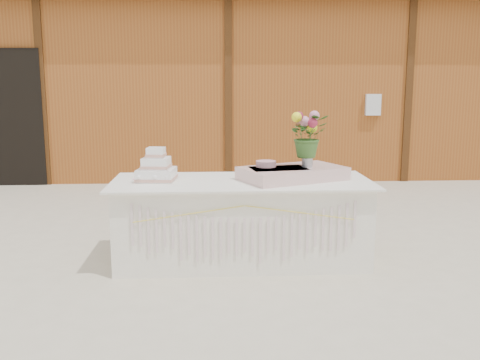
# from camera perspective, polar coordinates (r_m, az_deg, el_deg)

# --- Properties ---
(ground) EXTENTS (80.00, 80.00, 0.00)m
(ground) POSITION_cam_1_polar(r_m,az_deg,el_deg) (5.14, 0.17, -8.53)
(ground) COLOR beige
(ground) RESTS_ON ground
(barn) EXTENTS (12.60, 4.60, 3.30)m
(barn) POSITION_cam_1_polar(r_m,az_deg,el_deg) (10.85, -1.63, 10.43)
(barn) COLOR #92511E
(barn) RESTS_ON ground
(cake_table) EXTENTS (2.40, 1.00, 0.77)m
(cake_table) POSITION_cam_1_polar(r_m,az_deg,el_deg) (5.02, 0.18, -4.37)
(cake_table) COLOR white
(cake_table) RESTS_ON ground
(wedding_cake) EXTENTS (0.38, 0.38, 0.31)m
(wedding_cake) POSITION_cam_1_polar(r_m,az_deg,el_deg) (4.99, -8.91, 1.13)
(wedding_cake) COLOR white
(wedding_cake) RESTS_ON cake_table
(pink_cake_stand) EXTENTS (0.24, 0.24, 0.17)m
(pink_cake_stand) POSITION_cam_1_polar(r_m,az_deg,el_deg) (5.00, 2.78, 1.18)
(pink_cake_stand) COLOR white
(pink_cake_stand) RESTS_ON cake_table
(satin_runner) EXTENTS (1.07, 0.87, 0.12)m
(satin_runner) POSITION_cam_1_polar(r_m,az_deg,el_deg) (5.00, 5.63, 0.70)
(satin_runner) COLOR beige
(satin_runner) RESTS_ON cake_table
(flower_vase) EXTENTS (0.10, 0.10, 0.14)m
(flower_vase) POSITION_cam_1_polar(r_m,az_deg,el_deg) (5.01, 7.19, 2.18)
(flower_vase) COLOR silver
(flower_vase) RESTS_ON satin_runner
(bouquet) EXTENTS (0.44, 0.41, 0.40)m
(bouquet) POSITION_cam_1_polar(r_m,az_deg,el_deg) (4.98, 7.26, 5.25)
(bouquet) COLOR #375F26
(bouquet) RESTS_ON flower_vase
(loose_flowers) EXTENTS (0.20, 0.31, 0.02)m
(loose_flowers) POSITION_cam_1_polar(r_m,az_deg,el_deg) (5.03, -11.08, 0.02)
(loose_flowers) COLOR pink
(loose_flowers) RESTS_ON cake_table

